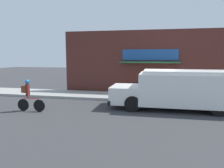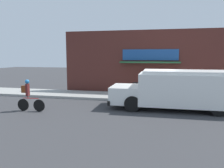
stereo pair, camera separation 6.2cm
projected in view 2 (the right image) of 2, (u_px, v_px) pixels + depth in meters
name	position (u px, v px, depth m)	size (l,w,h in m)	color
ground_plane	(152.00, 103.00, 13.04)	(70.00, 70.00, 0.00)	#38383A
sidewalk	(153.00, 98.00, 14.27)	(28.00, 2.58, 0.16)	#999993
storefront	(155.00, 63.00, 15.54)	(13.50, 0.91, 4.63)	#4C231E
school_bus	(180.00, 89.00, 11.38)	(6.57, 2.79, 2.05)	white
cyclist	(28.00, 95.00, 11.06)	(1.51, 0.22, 1.62)	black
trash_bin	(137.00, 88.00, 15.16)	(0.59, 0.59, 0.79)	slate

